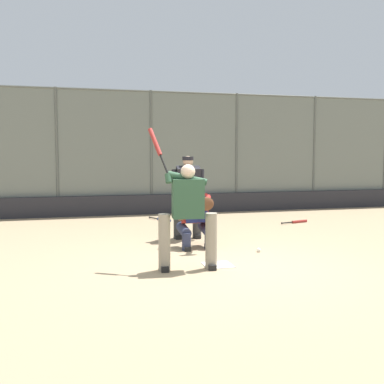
{
  "coord_description": "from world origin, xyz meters",
  "views": [
    {
      "loc": [
        2.06,
        6.44,
        1.69
      ],
      "look_at": [
        0.15,
        -1.0,
        1.05
      ],
      "focal_mm": 42.0,
      "sensor_mm": 36.0,
      "label": 1
    }
  ],
  "objects_px": {
    "spare_bat_near_backstop": "(297,222)",
    "baseball_loose": "(259,250)",
    "catcher_behind_plate": "(195,213)",
    "batter_at_plate": "(187,213)",
    "umpire_home": "(188,195)",
    "spare_bat_by_padding": "(162,219)"
  },
  "relations": [
    {
      "from": "catcher_behind_plate",
      "to": "spare_bat_by_padding",
      "type": "bearing_deg",
      "value": -91.32
    },
    {
      "from": "umpire_home",
      "to": "spare_bat_by_padding",
      "type": "distance_m",
      "value": 2.69
    },
    {
      "from": "batter_at_plate",
      "to": "catcher_behind_plate",
      "type": "xyz_separation_m",
      "value": [
        -0.51,
        -1.46,
        -0.21
      ]
    },
    {
      "from": "batter_at_plate",
      "to": "baseball_loose",
      "type": "xyz_separation_m",
      "value": [
        -1.49,
        -0.85,
        -0.81
      ]
    },
    {
      "from": "batter_at_plate",
      "to": "spare_bat_near_backstop",
      "type": "bearing_deg",
      "value": -129.49
    },
    {
      "from": "catcher_behind_plate",
      "to": "umpire_home",
      "type": "height_order",
      "value": "umpire_home"
    },
    {
      "from": "spare_bat_by_padding",
      "to": "baseball_loose",
      "type": "relative_size",
      "value": 10.39
    },
    {
      "from": "umpire_home",
      "to": "spare_bat_near_backstop",
      "type": "bearing_deg",
      "value": -151.69
    },
    {
      "from": "umpire_home",
      "to": "baseball_loose",
      "type": "height_order",
      "value": "umpire_home"
    },
    {
      "from": "catcher_behind_plate",
      "to": "baseball_loose",
      "type": "height_order",
      "value": "catcher_behind_plate"
    },
    {
      "from": "batter_at_plate",
      "to": "spare_bat_by_padding",
      "type": "height_order",
      "value": "batter_at_plate"
    },
    {
      "from": "spare_bat_near_backstop",
      "to": "baseball_loose",
      "type": "distance_m",
      "value": 3.63
    },
    {
      "from": "spare_bat_near_backstop",
      "to": "batter_at_plate",
      "type": "bearing_deg",
      "value": -150.28
    },
    {
      "from": "catcher_behind_plate",
      "to": "baseball_loose",
      "type": "relative_size",
      "value": 16.42
    },
    {
      "from": "umpire_home",
      "to": "baseball_loose",
      "type": "xyz_separation_m",
      "value": [
        -0.9,
        1.51,
        -0.85
      ]
    },
    {
      "from": "baseball_loose",
      "to": "catcher_behind_plate",
      "type": "bearing_deg",
      "value": -32.11
    },
    {
      "from": "batter_at_plate",
      "to": "catcher_behind_plate",
      "type": "distance_m",
      "value": 1.57
    },
    {
      "from": "catcher_behind_plate",
      "to": "baseball_loose",
      "type": "bearing_deg",
      "value": 147.22
    },
    {
      "from": "umpire_home",
      "to": "spare_bat_by_padding",
      "type": "xyz_separation_m",
      "value": [
        0.04,
        -2.55,
        -0.86
      ]
    },
    {
      "from": "batter_at_plate",
      "to": "umpire_home",
      "type": "height_order",
      "value": "batter_at_plate"
    },
    {
      "from": "batter_at_plate",
      "to": "spare_bat_near_backstop",
      "type": "xyz_separation_m",
      "value": [
        -3.73,
        -3.7,
        -0.81
      ]
    },
    {
      "from": "umpire_home",
      "to": "spare_bat_by_padding",
      "type": "bearing_deg",
      "value": -83.86
    }
  ]
}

